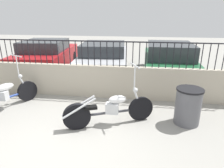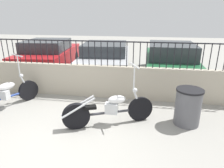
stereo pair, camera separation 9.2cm
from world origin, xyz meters
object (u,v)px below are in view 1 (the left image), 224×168
Objects in this scene: motorcycle_dark_grey at (106,110)px; trash_bin at (188,106)px; car_green at (168,60)px; car_silver at (104,58)px; car_red at (47,55)px.

motorcycle_dark_grey is 2.34× the size of trash_bin.
car_silver is at bearing 86.89° from car_green.
trash_bin is at bearing -178.44° from car_green.
car_red is 5.09m from car_green.
car_red is at bearing 105.44° from motorcycle_dark_grey.
car_green is (5.09, -0.21, -0.01)m from car_red.
car_red reaches higher than motorcycle_dark_grey.
trash_bin is 4.58m from car_silver.
car_silver is at bearing -96.53° from car_red.
car_green is (-0.03, 3.57, 0.26)m from trash_bin.
car_red is (-5.12, 3.78, 0.27)m from trash_bin.
trash_bin is (1.81, 0.35, 0.04)m from motorcycle_dark_grey.
trash_bin is 3.58m from car_green.
trash_bin is 0.20× the size of car_green.
car_green is (2.58, -0.19, 0.02)m from car_silver.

